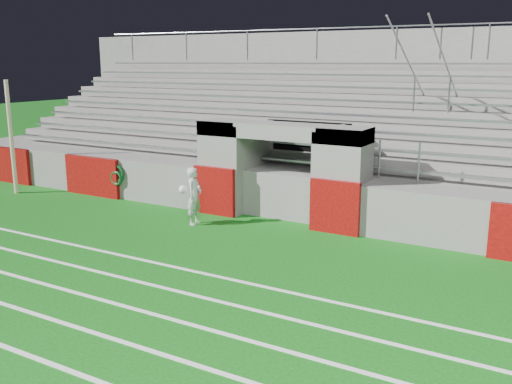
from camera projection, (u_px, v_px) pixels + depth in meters
The scene contains 6 objects.
ground at pixel (208, 255), 12.68m from camera, with size 90.00×90.00×0.00m, color #0E5410.
field_post at pixel (11, 138), 18.24m from camera, with size 0.13×0.13×3.64m, color beige.
field_markings at pixel (16, 351), 8.46m from camera, with size 28.00×8.09×0.01m.
stadium_structure at pixel (343, 144), 19.08m from camera, with size 26.00×8.48×5.42m.
goalkeeper_with_ball at pixel (194, 196), 14.93m from camera, with size 0.58×0.61×1.52m.
hose_coil at pixel (117, 175), 17.62m from camera, with size 0.58×0.15×0.66m.
Camera 1 is at (6.93, -9.91, 4.20)m, focal length 40.00 mm.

